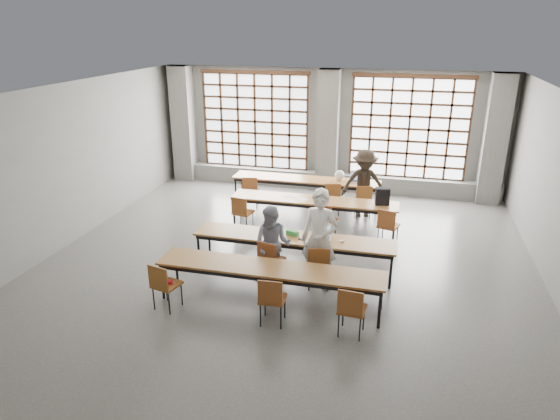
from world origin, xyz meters
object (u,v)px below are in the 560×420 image
(chair_mid_left, at_px, (242,210))
(laptop_back, at_px, (356,179))
(chair_back_mid, at_px, (332,195))
(backpack, at_px, (382,196))
(chair_near_left, at_px, (163,282))
(student_back, at_px, (364,183))
(desk_row_d, at_px, (270,270))
(plastic_bag, at_px, (339,175))
(desk_row_a, at_px, (306,181))
(chair_near_mid, at_px, (272,296))
(student_male, at_px, (320,239))
(red_pouch, at_px, (167,282))
(desk_row_b, at_px, (314,202))
(chair_front_left, at_px, (270,257))
(chair_near_right, at_px, (351,307))
(laptop_front, at_px, (322,235))
(mouse, at_px, (342,241))
(student_female, at_px, (273,244))
(chair_mid_right, at_px, (388,223))
(chair_front_right, at_px, (319,263))
(desk_row_c, at_px, (294,240))
(green_box, at_px, (292,233))
(chair_back_right, at_px, (363,198))
(chair_back_left, at_px, (250,189))
(phone, at_px, (302,239))
(chair_mid_centre, at_px, (325,218))

(chair_mid_left, xyz_separation_m, laptop_back, (2.44, 2.34, 0.25))
(chair_back_mid, relative_size, backpack, 2.20)
(chair_near_left, bearing_deg, student_back, 61.76)
(desk_row_d, height_order, chair_back_mid, chair_back_mid)
(chair_mid_left, relative_size, plastic_bag, 3.08)
(desk_row_a, distance_m, chair_near_mid, 5.92)
(student_male, xyz_separation_m, red_pouch, (-2.42, -1.42, -0.46))
(desk_row_a, relative_size, desk_row_b, 1.00)
(desk_row_d, distance_m, chair_front_left, 0.78)
(chair_near_right, relative_size, laptop_front, 2.23)
(mouse, bearing_deg, student_female, -158.99)
(chair_mid_right, bearing_deg, chair_front_right, -116.51)
(chair_mid_left, distance_m, chair_near_mid, 4.04)
(student_male, bearing_deg, plastic_bag, 103.58)
(desk_row_d, distance_m, plastic_bag, 5.33)
(chair_near_right, xyz_separation_m, red_pouch, (-3.19, 0.08, -0.04))
(backpack, bearing_deg, chair_front_right, -118.75)
(desk_row_c, distance_m, laptop_back, 4.08)
(student_male, xyz_separation_m, plastic_bag, (-0.24, 4.44, -0.09))
(chair_front_left, relative_size, green_box, 3.52)
(chair_front_right, distance_m, chair_near_mid, 1.47)
(chair_mid_right, distance_m, laptop_back, 2.54)
(student_male, relative_size, red_pouch, 9.59)
(student_female, xyz_separation_m, green_box, (0.25, 0.58, 0.02))
(chair_back_mid, distance_m, mouse, 3.36)
(chair_back_right, bearing_deg, chair_back_left, 180.00)
(chair_mid_left, distance_m, chair_mid_right, 3.39)
(chair_front_left, height_order, chair_near_mid, same)
(chair_back_left, bearing_deg, desk_row_b, -27.26)
(desk_row_b, distance_m, desk_row_d, 3.65)
(laptop_front, height_order, plastic_bag, plastic_bag)
(chair_front_right, height_order, plastic_bag, plastic_bag)
(chair_front_left, height_order, laptop_front, laptop_front)
(desk_row_c, distance_m, student_male, 0.83)
(chair_back_left, bearing_deg, phone, -57.90)
(desk_row_d, bearing_deg, student_male, 50.51)
(chair_mid_left, bearing_deg, mouse, -32.86)
(chair_mid_centre, bearing_deg, backpack, 29.05)
(chair_back_left, relative_size, chair_mid_right, 1.00)
(chair_near_mid, xyz_separation_m, student_back, (0.97, 5.39, 0.34))
(desk_row_d, bearing_deg, chair_near_right, -22.84)
(chair_near_right, relative_size, student_back, 0.50)
(laptop_back, bearing_deg, chair_near_mid, -96.81)
(desk_row_d, height_order, chair_mid_right, chair_mid_right)
(laptop_back, bearing_deg, chair_back_left, -164.89)
(chair_mid_left, height_order, laptop_front, laptop_front)
(desk_row_b, xyz_separation_m, chair_mid_right, (1.78, -0.63, -0.13))
(desk_row_a, height_order, chair_front_left, chair_front_left)
(desk_row_b, xyz_separation_m, chair_mid_left, (-1.61, -0.63, -0.13))
(chair_near_right, distance_m, green_box, 2.53)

